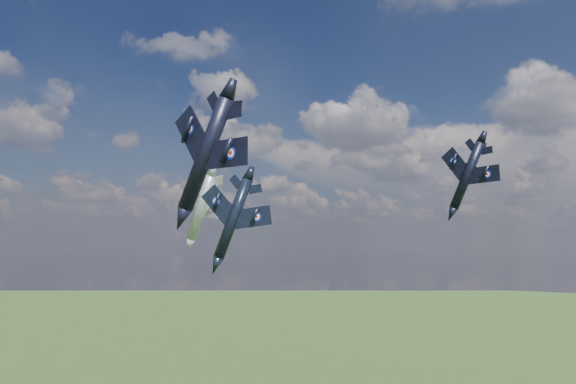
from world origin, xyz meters
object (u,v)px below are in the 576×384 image
Objects in this scene: jet_lead_navy at (233,218)px; jet_high_navy at (467,175)px; jet_right_navy at (206,154)px; jet_left_silver at (201,207)px.

jet_lead_navy is 40.32m from jet_high_navy.
jet_high_navy reaches higher than jet_right_navy.
jet_right_navy is 54.96m from jet_high_navy.
jet_right_navy is at bearing -28.45° from jet_left_silver.
jet_left_silver is (-33.53, 31.65, -1.39)m from jet_right_navy.
jet_high_navy is at bearing 86.53° from jet_right_navy.
jet_right_navy is (15.14, -19.80, 4.28)m from jet_lead_navy.
jet_lead_navy is 25.29m from jet_right_navy.
jet_right_navy is 0.92× the size of jet_high_navy.
jet_lead_navy is at bearing 127.49° from jet_right_navy.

